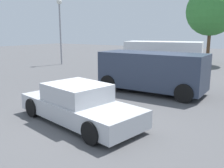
% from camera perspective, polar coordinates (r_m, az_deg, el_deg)
% --- Properties ---
extents(ground_plane, '(80.00, 80.00, 0.00)m').
position_cam_1_polar(ground_plane, '(8.24, -6.22, -8.68)').
color(ground_plane, '#515154').
extents(sedan_foreground, '(4.77, 2.68, 1.25)m').
position_cam_1_polar(sedan_foreground, '(8.16, -7.61, -4.67)').
color(sedan_foreground, '#B7BABF').
rests_on(sedan_foreground, ground_plane).
extents(dog, '(0.43, 0.58, 0.46)m').
position_cam_1_polar(dog, '(10.94, -4.36, -1.89)').
color(dog, white).
rests_on(dog, ground_plane).
extents(van_white, '(5.11, 2.96, 2.25)m').
position_cam_1_polar(van_white, '(16.89, 11.57, 5.96)').
color(van_white, white).
rests_on(van_white, ground_plane).
extents(suv_dark, '(4.98, 2.21, 1.91)m').
position_cam_1_polar(suv_dark, '(12.06, 9.08, 3.00)').
color(suv_dark, '#2D384C').
rests_on(suv_dark, ground_plane).
extents(light_post_near, '(0.44, 0.44, 5.60)m').
position_cam_1_polar(light_post_near, '(22.78, -11.81, 14.14)').
color(light_post_near, gray).
rests_on(light_post_near, ground_plane).
extents(tree_back_center, '(4.21, 4.21, 6.72)m').
position_cam_1_polar(tree_back_center, '(23.91, 21.68, 15.22)').
color(tree_back_center, brown).
rests_on(tree_back_center, ground_plane).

